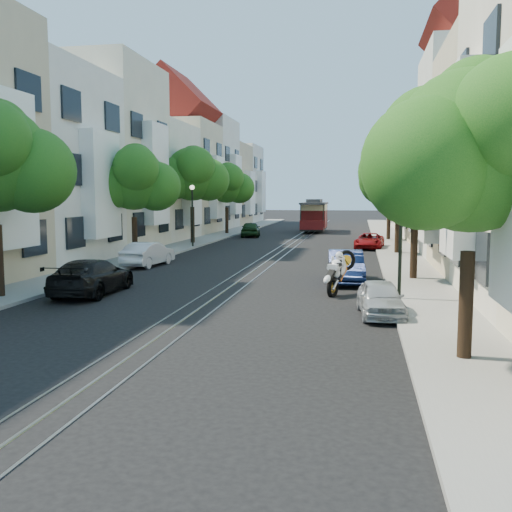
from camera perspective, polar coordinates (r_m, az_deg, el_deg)
The scene contains 26 objects.
ground at distance 43.91m, azimuth 3.84°, elevation 1.38°, with size 200.00×200.00×0.00m, color black.
sidewalk_east at distance 43.69m, azimuth 13.33°, elevation 1.29°, with size 2.50×80.00×0.12m, color gray.
sidewalk_west at distance 45.30m, azimuth -5.31°, elevation 1.59°, with size 2.50×80.00×0.12m, color gray.
rail_left at distance 43.98m, azimuth 3.13°, elevation 1.41°, with size 0.06×80.00×0.02m, color gray.
rail_slot at distance 43.91m, azimuth 3.84°, elevation 1.40°, with size 0.06×80.00×0.02m, color gray.
rail_right at distance 43.85m, azimuth 4.55°, elevation 1.38°, with size 0.06×80.00×0.02m, color gray.
lane_line at distance 43.91m, azimuth 3.84°, elevation 1.39°, with size 0.08×80.00×0.01m, color tan.
townhouses_east at distance 43.98m, azimuth 19.58°, elevation 7.82°, with size 7.75×72.00×12.00m.
townhouses_west at distance 46.58m, azimuth -10.94°, elevation 7.81°, with size 7.75×72.00×11.76m.
tree_e_a at distance 12.70m, azimuth 21.06°, elevation 9.47°, with size 4.72×3.87×6.27m.
tree_e_b at distance 24.60m, azimuth 15.89°, elevation 8.56°, with size 4.93×4.08×6.68m.
tree_e_c at distance 35.55m, azimuth 14.19°, elevation 7.54°, with size 4.84×3.99×6.52m.
tree_e_d at distance 46.54m, azimuth 13.30°, elevation 7.50°, with size 5.01×4.16×6.85m.
tree_w_b at distance 31.86m, azimuth -12.07°, elevation 7.43°, with size 4.72×3.87×6.27m.
tree_w_c at distance 42.26m, azimuth -6.35°, elevation 8.06°, with size 5.13×4.28×7.09m.
tree_w_d at distance 52.88m, azimuth -2.90°, elevation 7.16°, with size 4.84×3.99×6.52m.
lamp_east at distance 19.55m, azimuth 14.31°, elevation 3.78°, with size 0.32×0.32×4.16m.
lamp_west at distance 39.15m, azimuth -6.39°, elevation 4.96°, with size 0.32×0.32×4.16m.
sportbike_rider at distance 20.71m, azimuth 8.20°, elevation -1.42°, with size 1.06×1.83×1.64m.
cable_car at distance 56.79m, azimuth 5.86°, elevation 4.18°, with size 2.47×7.68×2.94m.
parked_car_e_near at distance 17.30m, azimuth 12.34°, elevation -4.16°, with size 1.25×3.11×1.06m, color #9FA4AA.
parked_car_e_mid at distance 23.71m, azimuth 8.96°, elevation -1.05°, with size 1.39×3.98×1.31m, color #0D1941.
parked_car_e_far at distance 39.09m, azimuth 11.27°, elevation 1.49°, with size 1.77×3.83×1.06m, color maroon.
parked_car_w_near at distance 21.43m, azimuth -16.09°, elevation -1.99°, with size 1.81×4.45×1.29m, color black.
parked_car_w_mid at distance 29.40m, azimuth -10.75°, elevation 0.20°, with size 1.30×3.73×1.23m, color silver.
parked_car_w_far at distance 49.60m, azimuth -0.54°, elevation 2.70°, with size 1.57×3.90×1.33m, color black.
Camera 1 is at (4.96, -15.49, 3.55)m, focal length 40.00 mm.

